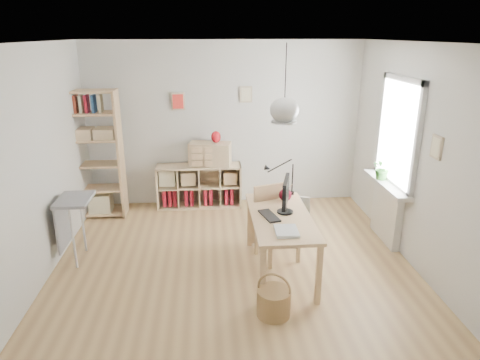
{
  "coord_description": "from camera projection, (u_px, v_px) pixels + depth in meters",
  "views": [
    {
      "loc": [
        -0.3,
        -4.74,
        2.79
      ],
      "look_at": [
        0.1,
        0.3,
        1.05
      ],
      "focal_mm": 32.0,
      "sensor_mm": 36.0,
      "label": 1
    }
  ],
  "objects": [
    {
      "name": "ground",
      "position": [
        234.0,
        266.0,
        5.4
      ],
      "size": [
        4.5,
        4.5,
        0.0
      ],
      "primitive_type": "plane",
      "color": "tan",
      "rests_on": "ground"
    },
    {
      "name": "room_shell",
      "position": [
        284.0,
        110.0,
        4.65
      ],
      "size": [
        4.5,
        4.5,
        4.5
      ],
      "color": "silver",
      "rests_on": "ground"
    },
    {
      "name": "window_unit",
      "position": [
        399.0,
        133.0,
        5.63
      ],
      "size": [
        0.07,
        1.16,
        1.46
      ],
      "color": "white",
      "rests_on": "ground"
    },
    {
      "name": "radiator",
      "position": [
        387.0,
        213.0,
        6.0
      ],
      "size": [
        0.1,
        0.8,
        0.8
      ],
      "primitive_type": "cube",
      "color": "silver",
      "rests_on": "ground"
    },
    {
      "name": "windowsill",
      "position": [
        386.0,
        184.0,
        5.85
      ],
      "size": [
        0.22,
        1.2,
        0.06
      ],
      "primitive_type": "cube",
      "color": "silver",
      "rests_on": "radiator"
    },
    {
      "name": "desk",
      "position": [
        281.0,
        223.0,
        5.09
      ],
      "size": [
        0.7,
        1.5,
        0.75
      ],
      "color": "tan",
      "rests_on": "ground"
    },
    {
      "name": "cube_shelf",
      "position": [
        198.0,
        189.0,
        7.23
      ],
      "size": [
        1.4,
        0.38,
        0.72
      ],
      "color": "beige",
      "rests_on": "ground"
    },
    {
      "name": "tall_bookshelf",
      "position": [
        95.0,
        150.0,
        6.59
      ],
      "size": [
        0.8,
        0.38,
        2.0
      ],
      "color": "tan",
      "rests_on": "ground"
    },
    {
      "name": "side_table",
      "position": [
        70.0,
        212.0,
        5.36
      ],
      "size": [
        0.4,
        0.55,
        0.85
      ],
      "color": "#949496",
      "rests_on": "ground"
    },
    {
      "name": "chair",
      "position": [
        275.0,
        218.0,
        5.47
      ],
      "size": [
        0.59,
        0.59,
        0.96
      ],
      "rotation": [
        0.0,
        0.0,
        0.33
      ],
      "color": "#949496",
      "rests_on": "ground"
    },
    {
      "name": "wicker_basket",
      "position": [
        274.0,
        301.0,
        4.43
      ],
      "size": [
        0.35,
        0.35,
        0.49
      ],
      "rotation": [
        0.0,
        0.0,
        -0.42
      ],
      "color": "olive",
      "rests_on": "ground"
    },
    {
      "name": "storage_chest",
      "position": [
        290.0,
        223.0,
        6.21
      ],
      "size": [
        0.67,
        0.71,
        0.54
      ],
      "rotation": [
        0.0,
        0.0,
        -0.35
      ],
      "color": "silver",
      "rests_on": "ground"
    },
    {
      "name": "monitor",
      "position": [
        286.0,
        194.0,
        5.06
      ],
      "size": [
        0.19,
        0.48,
        0.43
      ],
      "rotation": [
        0.0,
        0.0,
        -0.26
      ],
      "color": "black",
      "rests_on": "desk"
    },
    {
      "name": "keyboard",
      "position": [
        269.0,
        216.0,
        5.02
      ],
      "size": [
        0.23,
        0.4,
        0.02
      ],
      "primitive_type": "cube",
      "rotation": [
        0.0,
        0.0,
        0.26
      ],
      "color": "black",
      "rests_on": "desk"
    },
    {
      "name": "task_lamp",
      "position": [
        278.0,
        174.0,
        5.54
      ],
      "size": [
        0.42,
        0.16,
        0.45
      ],
      "color": "black",
      "rests_on": "desk"
    },
    {
      "name": "yarn_ball",
      "position": [
        285.0,
        195.0,
        5.47
      ],
      "size": [
        0.16,
        0.16,
        0.16
      ],
      "primitive_type": "sphere",
      "color": "#4E0A13",
      "rests_on": "desk"
    },
    {
      "name": "paper_tray",
      "position": [
        286.0,
        231.0,
        4.62
      ],
      "size": [
        0.25,
        0.31,
        0.03
      ],
      "primitive_type": "cube",
      "rotation": [
        0.0,
        0.0,
        -0.03
      ],
      "color": "silver",
      "rests_on": "desk"
    },
    {
      "name": "drawer_chest",
      "position": [
        210.0,
        154.0,
        7.01
      ],
      "size": [
        0.72,
        0.43,
        0.38
      ],
      "primitive_type": "cube",
      "rotation": [
        0.0,
        0.0,
        -0.2
      ],
      "color": "beige",
      "rests_on": "cube_shelf"
    },
    {
      "name": "red_vase",
      "position": [
        216.0,
        137.0,
        6.92
      ],
      "size": [
        0.16,
        0.16,
        0.19
      ],
      "primitive_type": "ellipsoid",
      "color": "maroon",
      "rests_on": "drawer_chest"
    },
    {
      "name": "potted_plant",
      "position": [
        383.0,
        168.0,
        5.92
      ],
      "size": [
        0.33,
        0.29,
        0.32
      ],
      "primitive_type": "imported",
      "rotation": [
        0.0,
        0.0,
        0.17
      ],
      "color": "#2A6124",
      "rests_on": "windowsill"
    }
  ]
}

